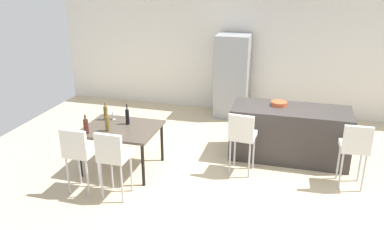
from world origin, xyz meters
name	(u,v)px	position (x,y,z in m)	size (l,w,h in m)	color
ground_plane	(249,173)	(0.00, 0.00, 0.00)	(10.00, 10.00, 0.00)	#C6B28E
back_wall	(270,50)	(0.00, 3.05, 1.45)	(10.00, 0.12, 2.90)	silver
kitchen_island	(289,133)	(0.58, 0.76, 0.46)	(2.00, 0.84, 0.92)	#383330
bar_chair_left	(242,134)	(-0.15, -0.04, 0.70)	(0.43, 0.43, 1.05)	silver
bar_chair_middle	(355,146)	(1.53, -0.04, 0.70)	(0.41, 0.41, 1.05)	silver
dining_table	(121,131)	(-2.07, -0.39, 0.67)	(1.20, 0.99, 0.74)	#4C4238
dining_chair_near	(79,150)	(-2.34, -1.25, 0.70)	(0.40, 0.40, 1.05)	silver
dining_chair_far	(113,154)	(-1.80, -1.25, 0.70)	(0.41, 0.41, 1.05)	silver
wine_bottle_inner	(127,117)	(-2.03, -0.22, 0.87)	(0.06, 0.06, 0.35)	black
wine_bottle_end	(107,123)	(-2.21, -0.57, 0.87)	(0.07, 0.07, 0.33)	brown
wine_bottle_right	(86,126)	(-2.49, -0.75, 0.86)	(0.08, 0.08, 0.31)	#471E19
wine_bottle_left	(106,113)	(-2.46, -0.13, 0.86)	(0.07, 0.07, 0.31)	brown
wine_glass_middle	(113,113)	(-2.34, -0.09, 0.86)	(0.07, 0.07, 0.17)	silver
refrigerator	(232,76)	(-0.76, 2.61, 0.92)	(0.72, 0.68, 1.84)	#939699
fruit_bowl	(279,104)	(0.36, 0.86, 0.96)	(0.27, 0.27, 0.07)	#C6512D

